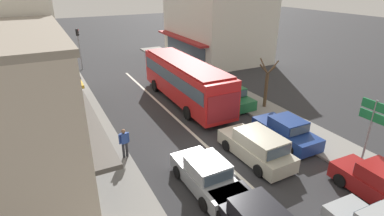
{
  "coord_description": "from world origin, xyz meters",
  "views": [
    {
      "loc": [
        -7.58,
        -11.1,
        8.82
      ],
      "look_at": [
        0.53,
        4.5,
        1.2
      ],
      "focal_mm": 28.0,
      "sensor_mm": 36.0,
      "label": 1
    }
  ],
  "objects_px": {
    "street_tree_right": "(266,86)",
    "sedan_queue_far_back": "(207,175)",
    "pedestrian_browsing_midblock": "(124,141)",
    "parked_hatchback_kerb_rear": "(191,75)",
    "wagon_behind_bus_near": "(257,147)",
    "parked_hatchback_kerb_front": "(378,183)",
    "pedestrian_with_handbag_near": "(79,83)",
    "parked_sedan_kerb_second": "(286,131)",
    "city_bus": "(185,79)",
    "parked_sedan_kerb_third": "(230,96)",
    "traffic_light_downstreet": "(79,42)",
    "directional_road_sign": "(373,118)"
  },
  "relations": [
    {
      "from": "street_tree_right",
      "to": "sedan_queue_far_back",
      "type": "bearing_deg",
      "value": -144.37
    },
    {
      "from": "sedan_queue_far_back",
      "to": "directional_road_sign",
      "type": "bearing_deg",
      "value": -15.03
    },
    {
      "from": "parked_hatchback_kerb_front",
      "to": "street_tree_right",
      "type": "xyz_separation_m",
      "value": [
        2.18,
        10.02,
        1.0
      ]
    },
    {
      "from": "sedan_queue_far_back",
      "to": "wagon_behind_bus_near",
      "type": "bearing_deg",
      "value": 13.42
    },
    {
      "from": "parked_hatchback_kerb_rear",
      "to": "pedestrian_with_handbag_near",
      "type": "xyz_separation_m",
      "value": [
        -9.53,
        1.37,
        0.36
      ]
    },
    {
      "from": "parked_hatchback_kerb_front",
      "to": "parked_sedan_kerb_second",
      "type": "height_order",
      "value": "parked_hatchback_kerb_front"
    },
    {
      "from": "directional_road_sign",
      "to": "pedestrian_with_handbag_near",
      "type": "relative_size",
      "value": 2.21
    },
    {
      "from": "sedan_queue_far_back",
      "to": "traffic_light_downstreet",
      "type": "bearing_deg",
      "value": 94.74
    },
    {
      "from": "city_bus",
      "to": "wagon_behind_bus_near",
      "type": "height_order",
      "value": "city_bus"
    },
    {
      "from": "wagon_behind_bus_near",
      "to": "parked_sedan_kerb_second",
      "type": "xyz_separation_m",
      "value": [
        2.75,
        0.73,
        -0.08
      ]
    },
    {
      "from": "wagon_behind_bus_near",
      "to": "parked_hatchback_kerb_front",
      "type": "relative_size",
      "value": 1.21
    },
    {
      "from": "sedan_queue_far_back",
      "to": "traffic_light_downstreet",
      "type": "height_order",
      "value": "traffic_light_downstreet"
    },
    {
      "from": "wagon_behind_bus_near",
      "to": "pedestrian_with_handbag_near",
      "type": "relative_size",
      "value": 2.79
    },
    {
      "from": "city_bus",
      "to": "pedestrian_with_handbag_near",
      "type": "height_order",
      "value": "city_bus"
    },
    {
      "from": "parked_hatchback_kerb_front",
      "to": "directional_road_sign",
      "type": "height_order",
      "value": "directional_road_sign"
    },
    {
      "from": "parked_sedan_kerb_second",
      "to": "pedestrian_browsing_midblock",
      "type": "distance_m",
      "value": 9.21
    },
    {
      "from": "parked_sedan_kerb_second",
      "to": "traffic_light_downstreet",
      "type": "bearing_deg",
      "value": 110.88
    },
    {
      "from": "parked_hatchback_kerb_front",
      "to": "directional_road_sign",
      "type": "xyz_separation_m",
      "value": [
        1.66,
        1.85,
        1.99
      ]
    },
    {
      "from": "wagon_behind_bus_near",
      "to": "sedan_queue_far_back",
      "type": "relative_size",
      "value": 1.08
    },
    {
      "from": "pedestrian_with_handbag_near",
      "to": "parked_hatchback_kerb_rear",
      "type": "bearing_deg",
      "value": -8.18
    },
    {
      "from": "parked_sedan_kerb_second",
      "to": "parked_sedan_kerb_third",
      "type": "distance_m",
      "value": 6.13
    },
    {
      "from": "sedan_queue_far_back",
      "to": "parked_hatchback_kerb_rear",
      "type": "distance_m",
      "value": 15.02
    },
    {
      "from": "city_bus",
      "to": "directional_road_sign",
      "type": "relative_size",
      "value": 3.02
    },
    {
      "from": "sedan_queue_far_back",
      "to": "parked_hatchback_kerb_front",
      "type": "height_order",
      "value": "parked_hatchback_kerb_front"
    },
    {
      "from": "city_bus",
      "to": "street_tree_right",
      "type": "distance_m",
      "value": 6.0
    },
    {
      "from": "wagon_behind_bus_near",
      "to": "pedestrian_browsing_midblock",
      "type": "bearing_deg",
      "value": 152.59
    },
    {
      "from": "parked_hatchback_kerb_rear",
      "to": "traffic_light_downstreet",
      "type": "distance_m",
      "value": 12.55
    },
    {
      "from": "pedestrian_browsing_midblock",
      "to": "pedestrian_with_handbag_near",
      "type": "bearing_deg",
      "value": 93.32
    },
    {
      "from": "street_tree_right",
      "to": "pedestrian_with_handbag_near",
      "type": "distance_m",
      "value": 14.75
    },
    {
      "from": "wagon_behind_bus_near",
      "to": "traffic_light_downstreet",
      "type": "height_order",
      "value": "traffic_light_downstreet"
    },
    {
      "from": "pedestrian_with_handbag_near",
      "to": "pedestrian_browsing_midblock",
      "type": "height_order",
      "value": "same"
    },
    {
      "from": "parked_hatchback_kerb_rear",
      "to": "pedestrian_browsing_midblock",
      "type": "bearing_deg",
      "value": -132.73
    },
    {
      "from": "parked_hatchback_kerb_front",
      "to": "pedestrian_browsing_midblock",
      "type": "bearing_deg",
      "value": 138.04
    },
    {
      "from": "city_bus",
      "to": "sedan_queue_far_back",
      "type": "distance_m",
      "value": 10.56
    },
    {
      "from": "parked_sedan_kerb_third",
      "to": "traffic_light_downstreet",
      "type": "bearing_deg",
      "value": 118.94
    },
    {
      "from": "wagon_behind_bus_near",
      "to": "parked_sedan_kerb_third",
      "type": "xyz_separation_m",
      "value": [
        3.02,
        6.86,
        -0.08
      ]
    },
    {
      "from": "street_tree_right",
      "to": "pedestrian_browsing_midblock",
      "type": "xyz_separation_m",
      "value": [
        -11.06,
        -2.04,
        -0.64
      ]
    },
    {
      "from": "parked_hatchback_kerb_front",
      "to": "traffic_light_downstreet",
      "type": "height_order",
      "value": "traffic_light_downstreet"
    },
    {
      "from": "pedestrian_with_handbag_near",
      "to": "parked_hatchback_kerb_front",
      "type": "bearing_deg",
      "value": -63.37
    },
    {
      "from": "parked_sedan_kerb_third",
      "to": "parked_hatchback_kerb_rear",
      "type": "distance_m",
      "value": 5.96
    },
    {
      "from": "parked_hatchback_kerb_front",
      "to": "parked_sedan_kerb_third",
      "type": "distance_m",
      "value": 11.67
    },
    {
      "from": "parked_hatchback_kerb_front",
      "to": "parked_sedan_kerb_third",
      "type": "bearing_deg",
      "value": 88.73
    },
    {
      "from": "pedestrian_browsing_midblock",
      "to": "parked_hatchback_kerb_rear",
      "type": "bearing_deg",
      "value": 47.27
    },
    {
      "from": "city_bus",
      "to": "street_tree_right",
      "type": "bearing_deg",
      "value": -38.65
    },
    {
      "from": "street_tree_right",
      "to": "pedestrian_with_handbag_near",
      "type": "relative_size",
      "value": 2.19
    },
    {
      "from": "parked_hatchback_kerb_front",
      "to": "parked_sedan_kerb_third",
      "type": "relative_size",
      "value": 0.89
    },
    {
      "from": "traffic_light_downstreet",
      "to": "parked_sedan_kerb_second",
      "type": "bearing_deg",
      "value": -69.12
    },
    {
      "from": "city_bus",
      "to": "pedestrian_browsing_midblock",
      "type": "bearing_deg",
      "value": -137.81
    },
    {
      "from": "parked_sedan_kerb_third",
      "to": "parked_hatchback_kerb_front",
      "type": "bearing_deg",
      "value": -91.27
    },
    {
      "from": "pedestrian_with_handbag_near",
      "to": "traffic_light_downstreet",
      "type": "bearing_deg",
      "value": 80.23
    }
  ]
}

